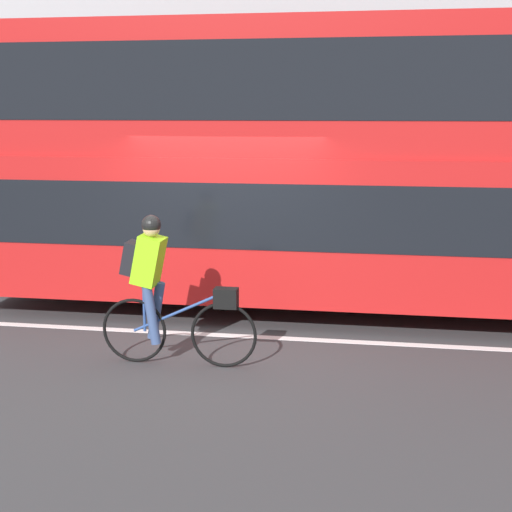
{
  "coord_description": "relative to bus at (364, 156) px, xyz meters",
  "views": [
    {
      "loc": [
        1.82,
        -8.4,
        2.84
      ],
      "look_at": [
        0.42,
        0.19,
        1.03
      ],
      "focal_mm": 50.0,
      "sensor_mm": 36.0,
      "label": 1
    }
  ],
  "objects": [
    {
      "name": "road_center_line",
      "position": [
        -1.7,
        -1.53,
        -2.19
      ],
      "size": [
        50.0,
        0.14,
        0.01
      ],
      "primitive_type": "cube",
      "color": "silver",
      "rests_on": "ground_plane"
    },
    {
      "name": "bus",
      "position": [
        0.0,
        0.0,
        0.0
      ],
      "size": [
        10.88,
        2.62,
        3.96
      ],
      "color": "black",
      "rests_on": "ground_plane"
    },
    {
      "name": "sidewalk_curb",
      "position": [
        -1.7,
        3.34,
        -2.15
      ],
      "size": [
        60.0,
        1.71,
        0.1
      ],
      "color": "#A8A399",
      "rests_on": "ground_plane"
    },
    {
      "name": "building_facade",
      "position": [
        -1.7,
        4.34,
        2.03
      ],
      "size": [
        60.0,
        0.3,
        8.44
      ],
      "color": "#9E9EA3",
      "rests_on": "ground_plane"
    },
    {
      "name": "cyclist_on_bike",
      "position": [
        -2.14,
        -2.64,
        -1.29
      ],
      "size": [
        1.78,
        0.32,
        1.7
      ],
      "color": "black",
      "rests_on": "ground_plane"
    },
    {
      "name": "trash_bin",
      "position": [
        -2.31,
        3.25,
        -1.62
      ],
      "size": [
        0.56,
        0.56,
        0.95
      ],
      "color": "#262628",
      "rests_on": "sidewalk_curb"
    },
    {
      "name": "ground_plane",
      "position": [
        -1.7,
        -1.64,
        -2.2
      ],
      "size": [
        80.0,
        80.0,
        0.0
      ],
      "primitive_type": "plane",
      "color": "#38383A"
    }
  ]
}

